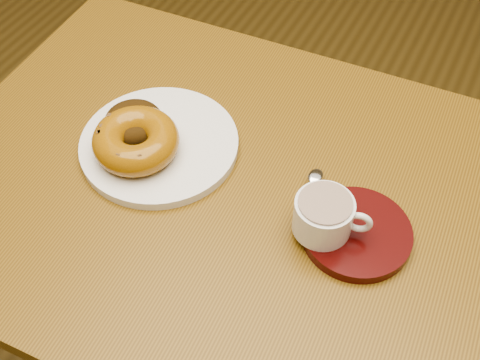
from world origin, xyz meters
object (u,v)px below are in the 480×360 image
at_px(saucer, 356,233).
at_px(donut_plate, 159,144).
at_px(cafe_table, 229,235).
at_px(coffee_cup, 324,215).

bearing_deg(saucer, donut_plate, 176.54).
bearing_deg(saucer, cafe_table, 179.17).
bearing_deg(cafe_table, donut_plate, 169.98).
distance_m(donut_plate, coffee_cup, 0.29).
bearing_deg(coffee_cup, saucer, 11.03).
xyz_separation_m(donut_plate, saucer, (0.33, -0.02, 0.00)).
relative_size(cafe_table, donut_plate, 3.79).
distance_m(cafe_table, coffee_cup, 0.24).
relative_size(cafe_table, coffee_cup, 8.80).
distance_m(saucer, coffee_cup, 0.06).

